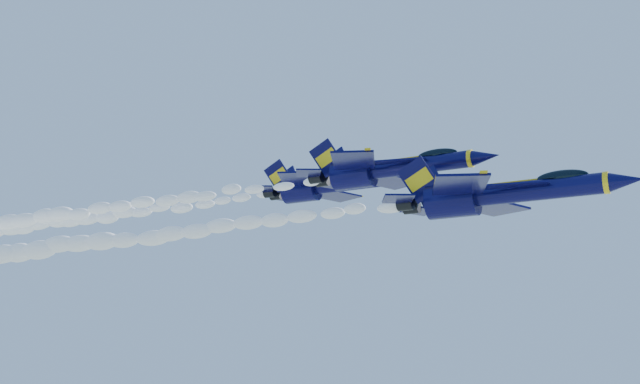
% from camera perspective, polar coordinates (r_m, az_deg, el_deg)
% --- Properties ---
extents(jet_lead, '(18.05, 14.81, 6.71)m').
position_cam_1_polar(jet_lead, '(61.32, 12.62, -0.09)').
color(jet_lead, '#090739').
extents(smoke_trail_jet_lead, '(59.78, 2.44, 2.20)m').
position_cam_1_polar(smoke_trail_jet_lead, '(79.05, -14.77, -3.35)').
color(smoke_trail_jet_lead, white).
extents(jet_second, '(17.05, 13.99, 6.34)m').
position_cam_1_polar(jet_second, '(69.71, 4.95, 1.69)').
color(jet_second, '#090739').
extents(smoke_trail_jet_second, '(59.78, 2.31, 2.08)m').
position_cam_1_polar(smoke_trail_jet_second, '(89.92, -17.56, -1.54)').
color(smoke_trail_jet_second, white).
extents(jet_third, '(17.30, 14.19, 6.43)m').
position_cam_1_polar(jet_third, '(82.79, 0.77, 0.49)').
color(jet_third, '#090739').
extents(smoke_trail_jet_third, '(59.78, 2.34, 2.11)m').
position_cam_1_polar(smoke_trail_jet_third, '(104.24, -17.95, -2.07)').
color(smoke_trail_jet_third, white).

